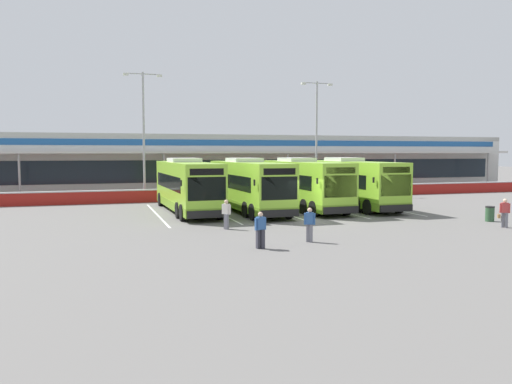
# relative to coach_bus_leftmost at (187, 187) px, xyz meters

# --- Properties ---
(ground_plane) EXTENTS (200.00, 200.00, 0.00)m
(ground_plane) POSITION_rel_coach_bus_leftmost_xyz_m (6.19, -6.75, -1.79)
(ground_plane) COLOR #605E5B
(terminal_building) EXTENTS (70.00, 13.00, 6.00)m
(terminal_building) POSITION_rel_coach_bus_leftmost_xyz_m (6.19, 20.16, 1.23)
(terminal_building) COLOR silver
(terminal_building) RESTS_ON ground
(red_barrier_wall) EXTENTS (60.00, 0.40, 1.10)m
(red_barrier_wall) POSITION_rel_coach_bus_leftmost_xyz_m (6.19, 7.75, -1.23)
(red_barrier_wall) COLOR maroon
(red_barrier_wall) RESTS_ON ground
(coach_bus_leftmost) EXTENTS (3.12, 12.21, 3.78)m
(coach_bus_leftmost) POSITION_rel_coach_bus_leftmost_xyz_m (0.00, 0.00, 0.00)
(coach_bus_leftmost) COLOR #8CC633
(coach_bus_leftmost) RESTS_ON ground
(coach_bus_left_centre) EXTENTS (3.12, 12.21, 3.78)m
(coach_bus_left_centre) POSITION_rel_coach_bus_leftmost_xyz_m (4.22, -0.90, 0.00)
(coach_bus_left_centre) COLOR #8CC633
(coach_bus_left_centre) RESTS_ON ground
(coach_bus_centre) EXTENTS (3.12, 12.21, 3.78)m
(coach_bus_centre) POSITION_rel_coach_bus_leftmost_xyz_m (8.49, -0.46, 0.00)
(coach_bus_centre) COLOR #8CC633
(coach_bus_centre) RESTS_ON ground
(coach_bus_right_centre) EXTENTS (3.12, 12.21, 3.78)m
(coach_bus_right_centre) POSITION_rel_coach_bus_leftmost_xyz_m (12.43, -0.56, 0.00)
(coach_bus_right_centre) COLOR #8CC633
(coach_bus_right_centre) RESTS_ON ground
(bay_stripe_far_west) EXTENTS (0.14, 13.00, 0.01)m
(bay_stripe_far_west) POSITION_rel_coach_bus_leftmost_xyz_m (-2.21, -0.75, -1.78)
(bay_stripe_far_west) COLOR silver
(bay_stripe_far_west) RESTS_ON ground
(bay_stripe_west) EXTENTS (0.14, 13.00, 0.01)m
(bay_stripe_west) POSITION_rel_coach_bus_leftmost_xyz_m (1.99, -0.75, -1.78)
(bay_stripe_west) COLOR silver
(bay_stripe_west) RESTS_ON ground
(bay_stripe_mid_west) EXTENTS (0.14, 13.00, 0.01)m
(bay_stripe_mid_west) POSITION_rel_coach_bus_leftmost_xyz_m (6.19, -0.75, -1.78)
(bay_stripe_mid_west) COLOR silver
(bay_stripe_mid_west) RESTS_ON ground
(bay_stripe_centre) EXTENTS (0.14, 13.00, 0.01)m
(bay_stripe_centre) POSITION_rel_coach_bus_leftmost_xyz_m (10.39, -0.75, -1.78)
(bay_stripe_centre) COLOR silver
(bay_stripe_centre) RESTS_ON ground
(bay_stripe_mid_east) EXTENTS (0.14, 13.00, 0.01)m
(bay_stripe_mid_east) POSITION_rel_coach_bus_leftmost_xyz_m (14.59, -0.75, -1.78)
(bay_stripe_mid_east) COLOR silver
(bay_stripe_mid_east) RESTS_ON ground
(pedestrian_with_handbag) EXTENTS (0.61, 0.52, 1.62)m
(pedestrian_with_handbag) POSITION_rel_coach_bus_leftmost_xyz_m (15.65, -12.64, -0.93)
(pedestrian_with_handbag) COLOR slate
(pedestrian_with_handbag) RESTS_ON ground
(pedestrian_in_dark_coat) EXTENTS (0.54, 0.29, 1.62)m
(pedestrian_in_dark_coat) POSITION_rel_coach_bus_leftmost_xyz_m (0.74, -14.43, -0.91)
(pedestrian_in_dark_coat) COLOR #33333D
(pedestrian_in_dark_coat) RESTS_ON ground
(pedestrian_child) EXTENTS (0.43, 0.46, 1.62)m
(pedestrian_child) POSITION_rel_coach_bus_leftmost_xyz_m (0.68, -8.57, -0.91)
(pedestrian_child) COLOR slate
(pedestrian_child) RESTS_ON ground
(pedestrian_near_bin) EXTENTS (0.52, 0.41, 1.62)m
(pedestrian_near_bin) POSITION_rel_coach_bus_leftmost_xyz_m (3.44, -13.58, -0.91)
(pedestrian_near_bin) COLOR slate
(pedestrian_near_bin) RESTS_ON ground
(lamp_post_west) EXTENTS (3.24, 0.28, 11.00)m
(lamp_post_west) POSITION_rel_coach_bus_leftmost_xyz_m (-2.09, 9.35, 4.50)
(lamp_post_west) COLOR #9E9EA3
(lamp_post_west) RESTS_ON ground
(lamp_post_centre) EXTENTS (3.24, 0.28, 11.00)m
(lamp_post_centre) POSITION_rel_coach_bus_leftmost_xyz_m (14.48, 10.24, 4.50)
(lamp_post_centre) COLOR #9E9EA3
(lamp_post_centre) RESTS_ON ground
(litter_bin) EXTENTS (0.54, 0.54, 0.93)m
(litter_bin) POSITION_rel_coach_bus_leftmost_xyz_m (16.72, -10.38, -1.32)
(litter_bin) COLOR #2D5133
(litter_bin) RESTS_ON ground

